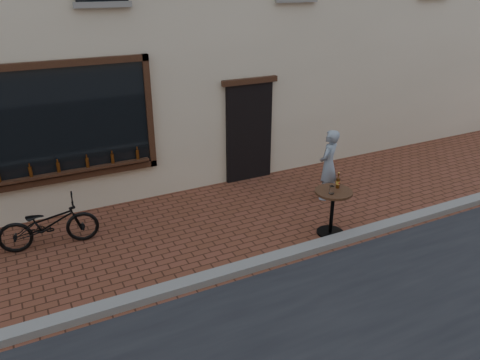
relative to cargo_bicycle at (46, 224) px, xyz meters
name	(u,v)px	position (x,y,z in m)	size (l,w,h in m)	color
ground	(245,279)	(2.57, -2.39, -0.44)	(90.00, 90.00, 0.00)	#5B2E1D
kerb	(239,269)	(2.57, -2.19, -0.38)	(90.00, 0.25, 0.12)	slate
cargo_bicycle	(46,224)	(0.00, 0.00, 0.00)	(1.98, 0.73, 0.92)	black
bistro_table	(333,203)	(4.61, -1.85, 0.17)	(0.66, 0.66, 1.14)	black
pedestrian	(328,165)	(5.43, -0.60, 0.31)	(0.54, 0.36, 1.49)	gray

